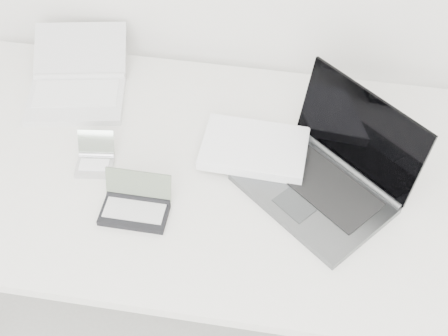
% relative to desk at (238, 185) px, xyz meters
% --- Properties ---
extents(desk, '(1.60, 0.80, 0.73)m').
position_rel_desk_xyz_m(desk, '(0.00, 0.00, 0.00)').
color(desk, white).
rests_on(desk, ground).
extents(laptop_large, '(0.53, 0.44, 0.24)m').
position_rel_desk_xyz_m(laptop_large, '(0.15, 0.02, 0.08)').
color(laptop_large, '#585B5D').
rests_on(laptop_large, desk).
extents(netbook_open_white, '(0.32, 0.37, 0.10)m').
position_rel_desk_xyz_m(netbook_open_white, '(-0.49, 0.22, 0.07)').
color(netbook_open_white, white).
rests_on(netbook_open_white, desk).
extents(pda_silver, '(0.10, 0.12, 0.07)m').
position_rel_desk_xyz_m(pda_silver, '(-0.36, -0.03, 0.06)').
color(pda_silver, silver).
rests_on(pda_silver, desk).
extents(palmtop_charcoal, '(0.16, 0.11, 0.09)m').
position_rel_desk_xyz_m(palmtop_charcoal, '(-0.22, -0.15, 0.06)').
color(palmtop_charcoal, black).
rests_on(palmtop_charcoal, desk).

